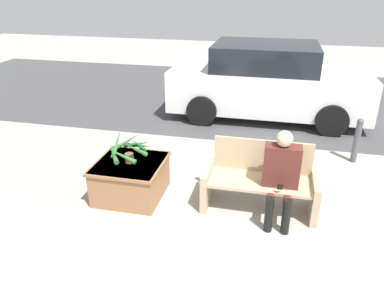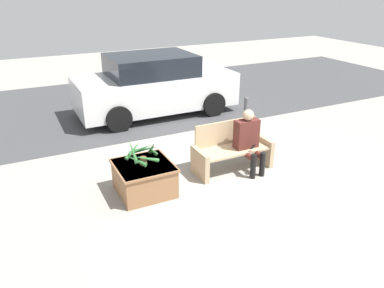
% 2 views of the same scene
% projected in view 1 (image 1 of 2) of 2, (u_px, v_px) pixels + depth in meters
% --- Properties ---
extents(ground_plane, '(30.00, 30.00, 0.00)m').
position_uv_depth(ground_plane, '(268.00, 257.00, 4.21)').
color(ground_plane, '#9E998E').
extents(road_surface, '(20.00, 6.00, 0.01)m').
position_uv_depth(road_surface, '(278.00, 99.00, 9.65)').
color(road_surface, '#424244').
rests_on(road_surface, ground_plane).
extents(bench, '(1.50, 0.60, 0.90)m').
position_uv_depth(bench, '(260.00, 181.00, 5.00)').
color(bench, tan).
rests_on(bench, ground_plane).
extents(person_seated, '(0.46, 0.58, 1.19)m').
position_uv_depth(person_seated, '(281.00, 173.00, 4.68)').
color(person_seated, '#51231E').
rests_on(person_seated, ground_plane).
extents(planter_box, '(0.94, 0.94, 0.53)m').
position_uv_depth(planter_box, '(131.00, 178.00, 5.30)').
color(planter_box, '#936642').
rests_on(planter_box, ground_plane).
extents(potted_plant, '(0.64, 0.64, 0.45)m').
position_uv_depth(potted_plant, '(129.00, 148.00, 5.12)').
color(potted_plant, brown).
rests_on(potted_plant, planter_box).
extents(parked_car, '(4.19, 1.98, 1.60)m').
position_uv_depth(parked_car, '(267.00, 82.00, 8.19)').
color(parked_car, silver).
rests_on(parked_car, ground_plane).
extents(bollard_post, '(0.11, 0.11, 0.78)m').
position_uv_depth(bollard_post, '(357.00, 140.00, 6.23)').
color(bollard_post, '#4C4C51').
rests_on(bollard_post, ground_plane).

